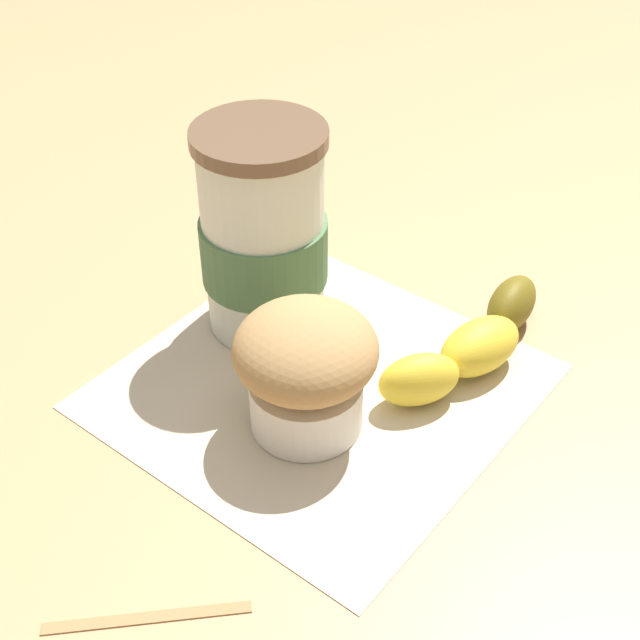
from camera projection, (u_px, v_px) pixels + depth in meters
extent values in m
plane|color=tan|center=(320.00, 387.00, 0.61)|extent=(3.00, 3.00, 0.00)
cube|color=beige|center=(320.00, 386.00, 0.61)|extent=(0.31, 0.31, 0.00)
cylinder|color=silver|center=(264.00, 238.00, 0.62)|extent=(0.08, 0.08, 0.14)
cylinder|color=brown|center=(259.00, 137.00, 0.57)|extent=(0.09, 0.09, 0.01)
cylinder|color=#4C754C|center=(264.00, 249.00, 0.62)|extent=(0.09, 0.09, 0.05)
cylinder|color=white|center=(306.00, 402.00, 0.57)|extent=(0.07, 0.07, 0.04)
ellipsoid|color=#AD8451|center=(306.00, 350.00, 0.54)|extent=(0.09, 0.09, 0.05)
ellipsoid|color=yellow|center=(419.00, 380.00, 0.58)|extent=(0.06, 0.06, 0.04)
ellipsoid|color=yellow|center=(480.00, 346.00, 0.61)|extent=(0.07, 0.08, 0.04)
ellipsoid|color=brown|center=(512.00, 304.00, 0.65)|extent=(0.04, 0.06, 0.04)
cube|color=#9E7547|center=(147.00, 617.00, 0.47)|extent=(0.10, 0.06, 0.00)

